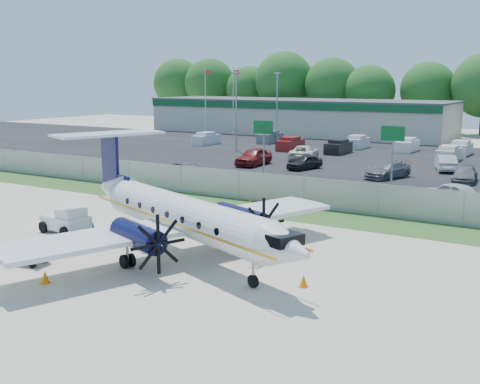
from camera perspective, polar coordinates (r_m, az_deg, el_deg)
The scene contains 28 objects.
ground at distance 27.99m, azimuth -6.44°, elevation -6.59°, with size 170.00×170.00×0.00m, color beige.
grass_verge at distance 37.85m, azimuth 4.73°, elevation -1.97°, with size 170.00×4.00×0.02m, color #2D561E.
access_road at distance 44.09m, azimuth 8.82°, elevation -0.25°, with size 170.00×8.00×0.02m, color black.
parking_lot at distance 63.78m, azimuth 16.12°, elevation 2.82°, with size 170.00×32.00×0.02m, color black.
perimeter_fence at distance 39.41m, azimuth 6.06°, elevation -0.01°, with size 120.00×0.06×1.99m.
building_west at distance 92.55m, azimuth 5.38°, elevation 7.14°, with size 46.40×12.40×5.24m.
sign_left at distance 50.53m, azimuth 2.23°, elevation 5.38°, with size 1.80×0.26×5.00m.
sign_mid at distance 46.22m, azimuth 14.27°, elevation 4.56°, with size 1.80×0.26×5.00m.
flagpole_west at distance 92.40m, azimuth -3.27°, elevation 9.04°, with size 1.06×0.12×10.00m.
flagpole_east at distance 89.66m, azimuth -0.60°, elevation 9.00°, with size 1.06×0.12×10.00m.
light_pole_nw at distance 69.48m, azimuth -0.37°, elevation 8.17°, with size 0.90×0.35×9.09m.
light_pole_sw at distance 78.16m, azimuth 3.53°, elevation 8.43°, with size 0.90×0.35×9.09m.
tree_line at distance 96.83m, azimuth 21.51°, elevation 5.04°, with size 112.00×6.00×14.00m, color #1C5418, non-canonical shape.
aircraft at distance 28.17m, azimuth -5.61°, elevation -2.11°, with size 17.33×16.86×5.34m.
pushback_tug at distance 34.16m, azimuth -16.07°, elevation -2.62°, with size 2.71×2.07×1.39m.
baggage_cart_far at distance 29.02m, azimuth -19.46°, elevation -5.64°, with size 1.91×1.36×0.91m.
cone_nose at distance 24.63m, azimuth 6.05°, elevation -8.41°, with size 0.36×0.36×0.52m.
cone_port_wing at distance 26.20m, azimuth -17.99°, elevation -7.69°, with size 0.38×0.38×0.53m.
cone_starboard_wing at distance 40.00m, azimuth 0.99°, elevation -0.94°, with size 0.32×0.32×0.46m.
road_car_west at distance 49.19m, azimuth -4.98°, elevation 0.96°, with size 2.67×5.80×1.61m, color #595B5E.
road_car_mid at distance 42.83m, azimuth 19.30°, elevation -1.07°, with size 1.76×4.38×1.49m, color silver.
parked_car_a at distance 58.44m, azimuth 1.31°, elevation 2.54°, with size 2.02×5.02×1.71m, color maroon.
parked_car_b at distance 56.13m, azimuth 6.13°, elevation 2.15°, with size 1.58×3.93×1.34m, color black.
parked_car_c at distance 52.30m, azimuth 13.80°, elevation 1.27°, with size 1.93×4.75×1.38m, color #595B5E.
parked_car_d at distance 52.19m, azimuth 20.50°, elevation 0.88°, with size 1.79×4.40×1.28m, color #595B5E.
parked_car_f at distance 62.72m, azimuth 6.08°, elevation 3.04°, with size 2.54×5.50×1.53m, color beige.
parked_car_g at distance 58.01m, azimuth 18.88°, elevation 1.90°, with size 1.57×4.50×1.48m, color silver.
far_parking_rows at distance 68.58m, azimuth 17.23°, elevation 3.27°, with size 56.00×10.00×1.60m, color gray, non-canonical shape.
Camera 1 is at (16.48, -21.06, 8.28)m, focal length 45.00 mm.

